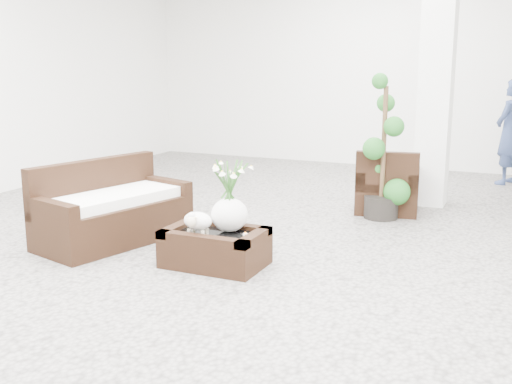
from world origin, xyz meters
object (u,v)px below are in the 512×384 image
at_px(loveseat, 113,203).
at_px(coffee_table, 215,249).
at_px(armchair, 388,180).
at_px(topiary, 384,149).

bearing_deg(loveseat, coffee_table, -85.61).
relative_size(coffee_table, loveseat, 0.57).
relative_size(armchair, topiary, 0.47).
xyz_separation_m(coffee_table, loveseat, (-1.32, 0.25, 0.26)).
distance_m(coffee_table, armchair, 2.93).
relative_size(loveseat, topiary, 0.94).
bearing_deg(topiary, loveseat, -137.43).
height_order(coffee_table, loveseat, loveseat).
bearing_deg(loveseat, topiary, -32.48).
bearing_deg(armchair, coffee_table, 61.36).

